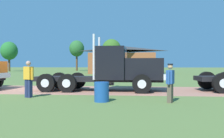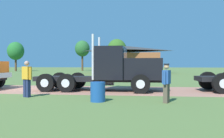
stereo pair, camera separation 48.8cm
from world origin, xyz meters
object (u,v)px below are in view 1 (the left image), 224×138
Objects in this scene: visitor_standing_near at (170,82)px; truck_foreground_white at (116,70)px; visitor_walking_mid at (29,78)px; steel_barrel at (102,92)px; shed_building at (122,60)px.

truck_foreground_white is at bearing 120.69° from visitor_standing_near.
steel_barrel is (3.70, -1.03, -0.54)m from visitor_walking_mid.
truck_foreground_white is at bearing 39.61° from visitor_walking_mid.
steel_barrel is at bearing -88.87° from shed_building.
steel_barrel is (-0.31, -4.35, -0.83)m from truck_foreground_white.
steel_barrel is (-2.90, -0.00, -0.45)m from visitor_standing_near.
truck_foreground_white is 4.44m from steel_barrel.
visitor_walking_mid is 0.16× the size of shed_building.
visitor_walking_mid is at bearing 164.40° from steel_barrel.
shed_building is at bearing 96.24° from visitor_standing_near.
truck_foreground_white is 5.07m from visitor_standing_near.
shed_building reaches higher than truck_foreground_white.
visitor_walking_mid is at bearing 171.11° from visitor_standing_near.
steel_barrel is at bearing -179.99° from visitor_standing_near.
visitor_standing_near is at bearing -83.76° from shed_building.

